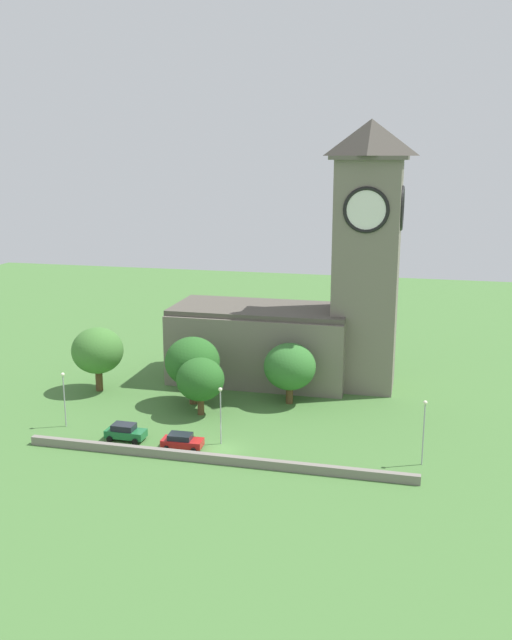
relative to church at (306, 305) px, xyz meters
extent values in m
plane|color=#477538|center=(-4.75, -10.19, -10.92)|extent=(200.00, 200.00, 0.00)
cube|color=slate|center=(-6.38, -0.01, -6.05)|extent=(24.57, 12.61, 9.74)
cube|color=#524C43|center=(-6.38, -0.01, -0.83)|extent=(24.57, 11.61, 0.70)
cube|color=slate|center=(7.96, 0.05, 4.28)|extent=(8.36, 8.36, 30.40)
cube|color=#5B554B|center=(7.96, 0.05, 19.73)|extent=(9.69, 9.69, 0.50)
pyramid|color=#403C35|center=(7.96, 0.05, 22.27)|extent=(8.77, 8.77, 4.58)
cylinder|color=white|center=(7.98, -4.17, 13.40)|extent=(5.33, 0.14, 5.33)
torus|color=black|center=(7.98, -4.17, 13.40)|extent=(5.81, 0.50, 5.81)
cylinder|color=white|center=(12.18, 0.07, 13.40)|extent=(0.14, 5.33, 5.33)
torus|color=black|center=(12.18, 0.07, 13.40)|extent=(0.50, 5.81, 5.81)
cube|color=gray|center=(-4.75, -28.49, -10.45)|extent=(41.57, 0.70, 0.94)
cube|color=#1E6B38|center=(-16.04, -25.05, -10.17)|extent=(4.46, 1.98, 0.84)
cube|color=#1E232B|center=(-16.27, -25.05, -9.42)|extent=(2.50, 1.73, 0.66)
cylinder|color=black|center=(-14.53, -24.10, -10.59)|extent=(0.67, 0.36, 0.67)
cylinder|color=black|center=(-14.55, -26.03, -10.59)|extent=(0.67, 0.36, 0.67)
cylinder|color=black|center=(-17.54, -24.07, -10.59)|extent=(0.67, 0.36, 0.67)
cylinder|color=black|center=(-17.56, -26.00, -10.59)|extent=(0.67, 0.36, 0.67)
cube|color=red|center=(-9.13, -25.81, -10.24)|extent=(4.52, 2.09, 0.76)
cube|color=#1E232B|center=(-9.35, -25.82, -9.56)|extent=(2.55, 1.78, 0.60)
cylinder|color=black|center=(-7.65, -24.80, -10.62)|extent=(0.62, 0.37, 0.61)
cylinder|color=black|center=(-7.58, -26.71, -10.62)|extent=(0.62, 0.37, 0.61)
cylinder|color=black|center=(-10.67, -24.91, -10.62)|extent=(0.62, 0.37, 0.61)
cylinder|color=black|center=(-10.60, -26.83, -10.62)|extent=(0.62, 0.37, 0.61)
cylinder|color=#9EA0A5|center=(-24.50, -23.04, -7.85)|extent=(0.14, 0.14, 6.15)
sphere|color=#F4EFCC|center=(-24.50, -23.04, -4.55)|extent=(0.44, 0.44, 0.44)
cylinder|color=#9EA0A5|center=(-5.41, -23.68, -7.88)|extent=(0.14, 0.14, 6.08)
sphere|color=#F4EFCC|center=(-5.41, -23.68, -4.62)|extent=(0.44, 0.44, 0.44)
cylinder|color=#9EA0A5|center=(16.11, -23.93, -7.66)|extent=(0.14, 0.14, 6.52)
sphere|color=#F4EFCC|center=(16.11, -23.93, -4.18)|extent=(0.44, 0.44, 0.44)
cylinder|color=brown|center=(-10.30, -15.67, -9.76)|extent=(0.82, 0.82, 2.31)
ellipsoid|color=#286023|center=(-10.30, -15.67, -6.41)|extent=(5.85, 5.85, 5.26)
cylinder|color=brown|center=(-0.51, -9.22, -9.72)|extent=(0.93, 0.93, 2.41)
ellipsoid|color=#33702D|center=(-0.51, -9.22, -6.03)|extent=(6.62, 6.62, 5.96)
cylinder|color=brown|center=(-12.45, -12.24, -9.43)|extent=(0.97, 0.97, 2.99)
ellipsoid|color=#286023|center=(-12.45, -12.24, -5.32)|extent=(6.96, 6.96, 6.26)
cylinder|color=brown|center=(-26.39, -10.37, -9.40)|extent=(0.96, 0.96, 3.04)
ellipsoid|color=#427A33|center=(-26.39, -10.37, -5.31)|extent=(6.86, 6.86, 6.18)
camera|label=1|loc=(14.79, -91.45, 19.86)|focal=38.70mm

